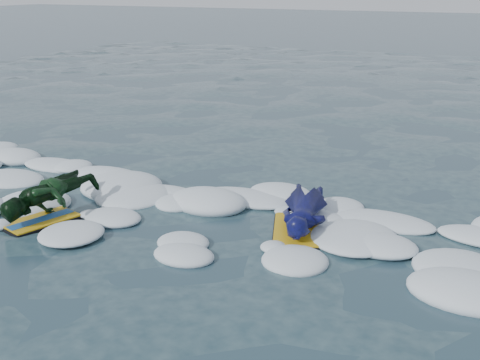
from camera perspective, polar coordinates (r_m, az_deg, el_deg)
name	(u,v)px	position (r m, az deg, el deg)	size (l,w,h in m)	color
ground	(140,232)	(7.56, -9.43, -4.84)	(120.00, 120.00, 0.00)	#173039
foam_band	(184,205)	(8.35, -5.31, -2.39)	(12.00, 3.10, 0.30)	white
prone_woman_unit	(304,213)	(7.53, 6.05, -3.09)	(0.95, 1.67, 0.40)	black
prone_child_unit	(50,200)	(8.10, -17.56, -1.78)	(0.81, 1.44, 0.54)	black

